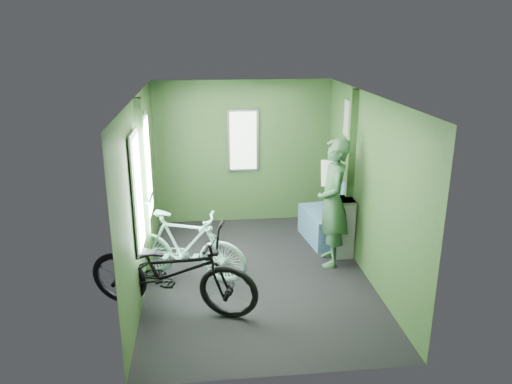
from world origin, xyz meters
The scene contains 6 objects.
room centered at (-0.04, 0.04, 1.44)m, with size 4.00×4.02×2.31m.
bicycle_black centered at (-1.03, -0.78, 0.00)m, with size 0.69×1.96×1.03m, color black.
bicycle_mint centered at (-0.90, -0.04, 0.00)m, with size 0.45×1.59×0.95m, color #9DE1D0.
passenger centered at (1.03, 0.25, 0.86)m, with size 0.49×0.74×1.73m.
waste_box centered at (1.26, 0.49, 0.42)m, with size 0.24×0.34×0.83m, color slate.
bench_seat centered at (1.15, 1.02, 0.28)m, with size 0.62×0.96×0.95m.
Camera 1 is at (-0.65, -5.78, 3.04)m, focal length 35.00 mm.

